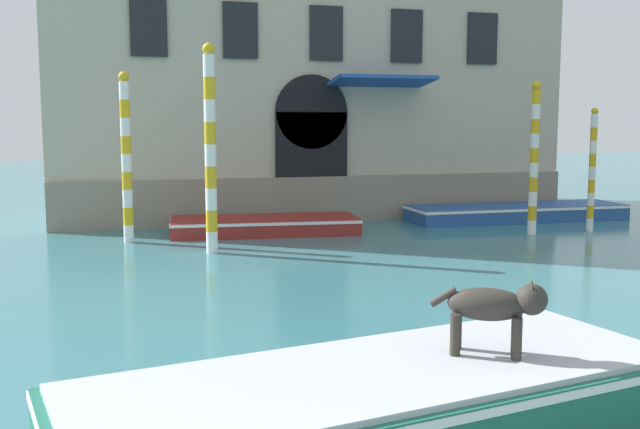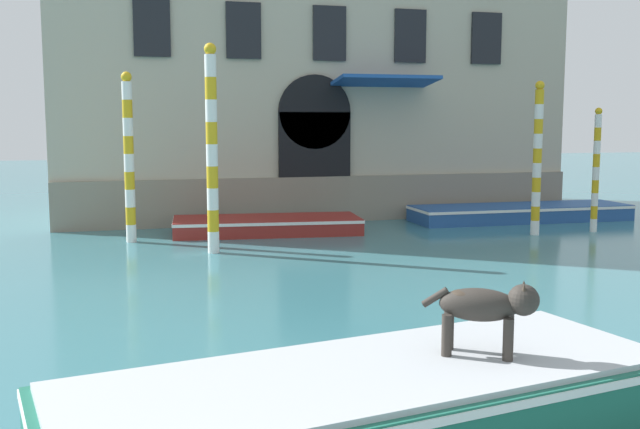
{
  "view_description": "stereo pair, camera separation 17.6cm",
  "coord_description": "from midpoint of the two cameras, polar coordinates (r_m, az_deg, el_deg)",
  "views": [
    {
      "loc": [
        -3.07,
        -1.17,
        3.03
      ],
      "look_at": [
        1.02,
        12.76,
        1.2
      ],
      "focal_mm": 42.0,
      "sensor_mm": 36.0,
      "label": 1
    },
    {
      "loc": [
        -2.9,
        -1.22,
        3.03
      ],
      "look_at": [
        1.02,
        12.76,
        1.2
      ],
      "focal_mm": 42.0,
      "sensor_mm": 36.0,
      "label": 2
    }
  ],
  "objects": [
    {
      "name": "mooring_pole_1",
      "position": [
        17.16,
        -8.65,
        4.98
      ],
      "size": [
        0.27,
        0.27,
        4.75
      ],
      "color": "white",
      "rests_on": "ground_plane"
    },
    {
      "name": "dog_on_deck",
      "position": [
        7.72,
        12.57,
        -6.82
      ],
      "size": [
        1.04,
        0.72,
        0.77
      ],
      "rotation": [
        0.0,
        0.0,
        -0.53
      ],
      "color": "#332D28",
      "rests_on": "boat_foreground"
    },
    {
      "name": "mooring_pole_3",
      "position": [
        21.71,
        19.81,
        3.25
      ],
      "size": [
        0.19,
        0.19,
        3.37
      ],
      "color": "white",
      "rests_on": "ground_plane"
    },
    {
      "name": "mooring_pole_2",
      "position": [
        19.13,
        -14.8,
        4.24
      ],
      "size": [
        0.26,
        0.26,
        4.22
      ],
      "color": "white",
      "rests_on": "ground_plane"
    },
    {
      "name": "boat_moored_far",
      "position": [
        23.59,
        14.54,
        0.18
      ],
      "size": [
        6.78,
        1.98,
        0.47
      ],
      "rotation": [
        0.0,
        0.0,
        -0.02
      ],
      "color": "#234C8C",
      "rests_on": "ground_plane"
    },
    {
      "name": "boat_moored_near_palazzo",
      "position": [
        20.23,
        -4.5,
        -0.79
      ],
      "size": [
        5.17,
        2.43,
        0.43
      ],
      "rotation": [
        0.0,
        0.0,
        -0.11
      ],
      "color": "maroon",
      "rests_on": "ground_plane"
    },
    {
      "name": "mooring_pole_0",
      "position": [
        20.6,
        15.77,
        4.18
      ],
      "size": [
        0.24,
        0.24,
        4.06
      ],
      "color": "white",
      "rests_on": "ground_plane"
    },
    {
      "name": "boat_foreground",
      "position": [
        7.4,
        4.01,
        -13.97
      ],
      "size": [
        6.45,
        3.24,
        0.68
      ],
      "rotation": [
        0.0,
        0.0,
        0.17
      ],
      "color": "#1E6651",
      "rests_on": "ground_plane"
    }
  ]
}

